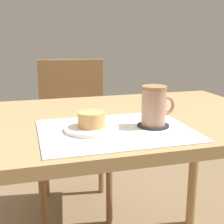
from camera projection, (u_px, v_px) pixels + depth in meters
dining_table at (118, 139)px, 1.14m from camera, size 1.14×0.73×0.74m
wooden_chair at (73, 128)px, 1.83m from camera, size 0.47×0.47×0.87m
placemat at (116, 130)px, 0.94m from camera, size 0.46×0.35×0.00m
pastry_plate at (92, 128)px, 0.94m from camera, size 0.16×0.16×0.01m
pastry at (91, 119)px, 0.93m from camera, size 0.08×0.08×0.05m
coffee_coaster at (153, 125)px, 0.98m from camera, size 0.10×0.10×0.00m
coffee_mug at (154, 106)px, 0.96m from camera, size 0.11×0.08×0.12m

